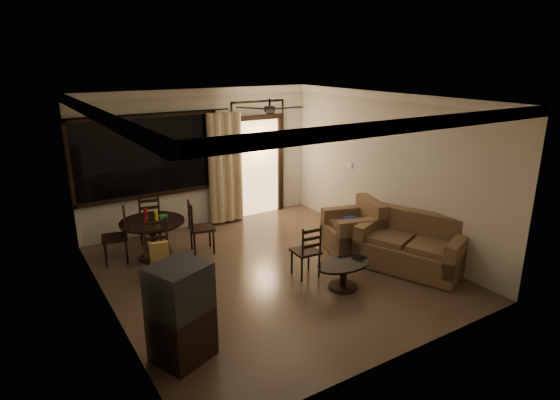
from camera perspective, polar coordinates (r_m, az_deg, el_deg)
ground at (r=7.80m, az=-1.14°, el=-8.71°), size 5.50×5.50×0.00m
room_shell at (r=8.99m, az=-3.80°, el=7.05°), size 5.50×6.70×5.50m
dining_table at (r=8.38m, az=-15.25°, el=-3.40°), size 1.10×1.10×0.91m
dining_chair_west at (r=8.50m, az=-19.31°, el=-5.38°), size 0.50×0.50×0.95m
dining_chair_east at (r=8.56m, az=-9.54°, el=-4.45°), size 0.50×0.50×0.95m
dining_chair_south at (r=7.68m, az=-14.53°, el=-7.22°), size 0.50×0.54×0.95m
dining_chair_north at (r=9.17m, az=-15.51°, el=-3.37°), size 0.50×0.50×0.95m
tv_cabinet at (r=5.61m, az=-12.00°, el=-13.28°), size 0.78×0.75×1.18m
sofa at (r=8.09m, az=15.77°, el=-5.61°), size 1.46×1.89×0.90m
armchair at (r=8.58m, az=9.24°, el=-3.71°), size 1.13×1.13×0.92m
coffee_table at (r=7.25m, az=7.76°, el=-8.62°), size 0.92×0.55×0.40m
side_chair at (r=7.56m, az=3.16°, el=-7.38°), size 0.42×0.42×0.89m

